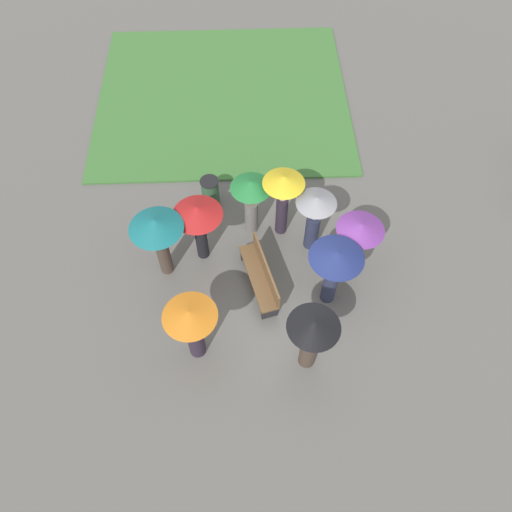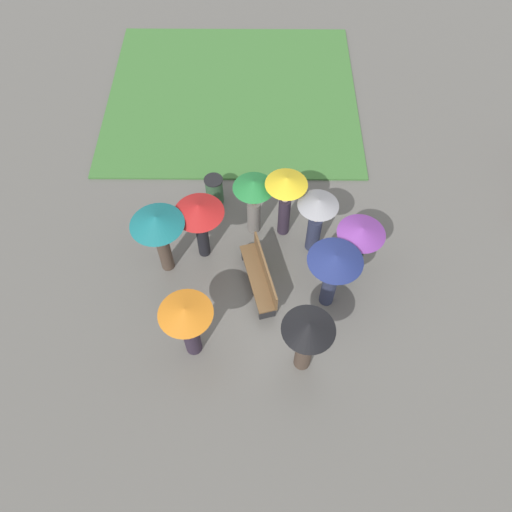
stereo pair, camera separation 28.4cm
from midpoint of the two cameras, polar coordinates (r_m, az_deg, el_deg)
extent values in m
plane|color=#66635E|center=(11.76, 5.76, -4.85)|extent=(90.00, 90.00, 0.00)
cube|color=#427A38|center=(16.39, -2.19, 17.88)|extent=(7.01, 7.69, 0.06)
cube|color=brown|center=(11.49, 0.92, -2.41)|extent=(1.90, 0.88, 0.05)
cube|color=brown|center=(11.31, 1.82, -1.56)|extent=(1.81, 0.53, 0.45)
cube|color=#232326|center=(12.11, -0.11, 0.30)|extent=(0.17, 0.39, 0.40)
cube|color=#232326|center=(11.31, 2.00, -6.48)|extent=(0.17, 0.39, 0.40)
cylinder|color=#335638|center=(13.09, -4.15, 7.45)|extent=(0.45, 0.45, 0.80)
cylinder|color=black|center=(12.78, -4.26, 8.66)|extent=(0.49, 0.49, 0.03)
cylinder|color=#2D2333|center=(12.31, 3.88, 4.55)|extent=(0.38, 0.38, 1.19)
sphere|color=beige|center=(11.76, 4.07, 6.68)|extent=(0.23, 0.23, 0.23)
cylinder|color=#4C4C4F|center=(11.54, 4.16, 7.60)|extent=(0.02, 0.02, 0.35)
cone|color=gold|center=(11.33, 4.25, 8.54)|extent=(0.98, 0.98, 0.22)
cylinder|color=#282D47|center=(12.13, 7.26, 2.53)|extent=(0.42, 0.42, 1.07)
sphere|color=beige|center=(11.63, 7.59, 4.37)|extent=(0.20, 0.20, 0.20)
cylinder|color=#4C4C4F|center=(11.41, 7.74, 5.22)|extent=(0.02, 0.02, 0.35)
cone|color=gray|center=(11.21, 7.90, 6.07)|extent=(0.94, 0.94, 0.18)
cylinder|color=#2D2333|center=(10.72, -6.59, -9.21)|extent=(0.50, 0.50, 1.11)
sphere|color=tan|center=(10.13, -6.95, -7.69)|extent=(0.20, 0.20, 0.20)
cylinder|color=#4C4C4F|center=(9.89, -7.11, -6.99)|extent=(0.02, 0.02, 0.35)
cone|color=orange|center=(9.65, -7.28, -6.29)|extent=(1.09, 1.09, 0.18)
cylinder|color=slate|center=(12.40, 0.41, 4.58)|extent=(0.38, 0.38, 1.01)
sphere|color=#997051|center=(11.92, 0.42, 6.38)|extent=(0.21, 0.21, 0.21)
cylinder|color=#4C4C4F|center=(11.71, 0.43, 7.25)|extent=(0.02, 0.02, 0.35)
cone|color=#237A38|center=(11.50, 0.44, 8.17)|extent=(0.98, 0.98, 0.22)
cylinder|color=#47382D|center=(11.86, -9.68, 0.31)|extent=(0.43, 0.43, 1.10)
sphere|color=tan|center=(11.32, -10.15, 2.17)|extent=(0.23, 0.23, 0.23)
cylinder|color=#4C4C4F|center=(11.09, -10.37, 3.04)|extent=(0.02, 0.02, 0.35)
cone|color=#197075|center=(10.85, -10.61, 4.00)|extent=(1.20, 1.20, 0.27)
cylinder|color=#282D47|center=(11.33, 9.01, -3.62)|extent=(0.36, 0.36, 1.13)
sphere|color=#997051|center=(10.76, 9.48, -1.85)|extent=(0.21, 0.21, 0.21)
cylinder|color=#4C4C4F|center=(10.52, 9.69, -1.05)|extent=(0.02, 0.02, 0.35)
cone|color=navy|center=(10.30, 9.90, -0.25)|extent=(1.17, 1.17, 0.19)
cylinder|color=#47382D|center=(10.58, 6.25, -10.92)|extent=(0.43, 0.43, 1.10)
sphere|color=brown|center=(9.98, 6.60, -9.46)|extent=(0.23, 0.23, 0.23)
cylinder|color=#4C4C4F|center=(9.71, 6.77, -8.76)|extent=(0.02, 0.02, 0.35)
cone|color=black|center=(9.45, 6.95, -8.01)|extent=(1.05, 1.05, 0.24)
cylinder|color=black|center=(12.01, -5.39, 1.81)|extent=(0.37, 0.37, 1.02)
sphere|color=beige|center=(11.51, -5.63, 3.57)|extent=(0.20, 0.20, 0.20)
cylinder|color=#4C4C4F|center=(11.29, -5.74, 4.41)|extent=(0.02, 0.02, 0.35)
cone|color=red|center=(11.06, -5.88, 5.38)|extent=(1.14, 1.14, 0.26)
cylinder|color=#1E3328|center=(11.91, 11.72, -0.48)|extent=(0.40, 0.40, 0.98)
sphere|color=brown|center=(11.41, 12.23, 1.16)|extent=(0.23, 0.23, 0.23)
cylinder|color=#4C4C4F|center=(11.18, 12.49, 2.00)|extent=(0.02, 0.02, 0.35)
cone|color=#703389|center=(10.97, 12.75, 2.81)|extent=(1.06, 1.06, 0.19)
camera|label=1|loc=(0.14, -89.29, 1.08)|focal=35.00mm
camera|label=2|loc=(0.14, 90.71, -1.08)|focal=35.00mm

